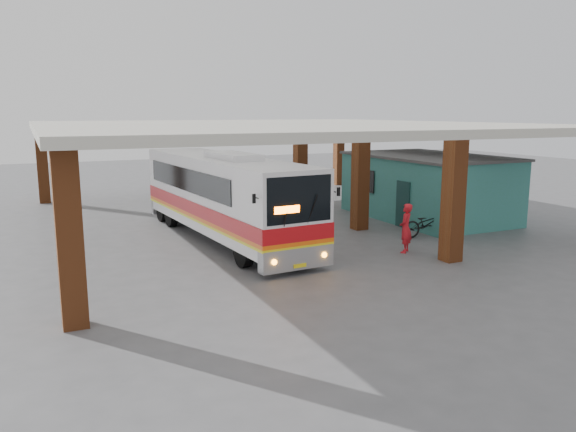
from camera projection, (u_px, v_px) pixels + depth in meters
The scene contains 8 objects.
ground at pixel (334, 251), 21.22m from camera, with size 90.00×90.00×0.00m, color #515154.
brick_columns at pixel (308, 178), 25.87m from camera, with size 20.10×21.60×4.35m.
canopy_roof at pixel (276, 126), 26.40m from camera, with size 21.00×23.00×0.30m, color #BCB8A9.
shop_building at pixel (427, 186), 27.60m from camera, with size 5.20×8.20×3.11m.
coach_bus at pixel (224, 196), 22.83m from camera, with size 3.52×12.54×3.61m.
motorcycle at pixel (427, 224), 23.45m from camera, with size 0.76×2.18×1.15m, color black.
pedestrian at pixel (406, 228), 20.81m from camera, with size 0.67×0.44×1.84m, color red.
red_chair at pixel (330, 199), 31.08m from camera, with size 0.60×0.60×0.87m.
Camera 1 is at (-10.27, -17.96, 5.16)m, focal length 35.00 mm.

